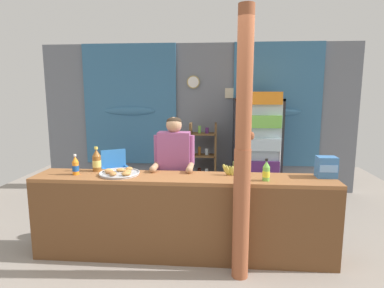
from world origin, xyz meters
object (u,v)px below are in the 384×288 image
object	(u,v)px
bottle_shelf_rack	(203,158)
soda_bottle_lime_soda	(266,171)
snack_box_biscuit	(326,167)
banana_bunch	(234,170)
soda_bottle_iced_tea	(97,161)
drink_fridge	(257,141)
plastic_lawn_chair	(116,172)
timber_post	(243,155)
soda_bottle_orange_soda	(75,166)
pastry_tray	(119,173)
stall_counter	(182,211)
shopkeeper	(174,164)

from	to	relation	value
bottle_shelf_rack	soda_bottle_lime_soda	distance (m)	2.46
snack_box_biscuit	banana_bunch	distance (m)	0.99
bottle_shelf_rack	soda_bottle_iced_tea	size ratio (longest dim) A/B	4.51
drink_fridge	plastic_lawn_chair	bearing A→B (deg)	-173.09
timber_post	soda_bottle_iced_tea	bearing A→B (deg)	162.14
timber_post	soda_bottle_orange_soda	distance (m)	1.86
timber_post	bottle_shelf_rack	xyz separation A→B (m)	(-0.50, 2.59, -0.58)
plastic_lawn_chair	snack_box_biscuit	world-z (taller)	snack_box_biscuit
plastic_lawn_chair	pastry_tray	world-z (taller)	pastry_tray
soda_bottle_orange_soda	banana_bunch	world-z (taller)	soda_bottle_orange_soda
snack_box_biscuit	timber_post	bearing A→B (deg)	-153.44
timber_post	stall_counter	bearing A→B (deg)	156.57
drink_fridge	soda_bottle_iced_tea	world-z (taller)	drink_fridge
timber_post	soda_bottle_orange_soda	bearing A→B (deg)	169.01
soda_bottle_orange_soda	banana_bunch	distance (m)	1.76
plastic_lawn_chair	soda_bottle_orange_soda	xyz separation A→B (m)	(0.14, -1.77, 0.53)
snack_box_biscuit	banana_bunch	size ratio (longest dim) A/B	0.84
shopkeeper	pastry_tray	size ratio (longest dim) A/B	3.43
shopkeeper	stall_counter	bearing A→B (deg)	-73.63
shopkeeper	pastry_tray	world-z (taller)	shopkeeper
drink_fridge	soda_bottle_lime_soda	xyz separation A→B (m)	(-0.15, -2.13, 0.01)
pastry_tray	stall_counter	bearing A→B (deg)	-9.59
bottle_shelf_rack	soda_bottle_iced_tea	distance (m)	2.38
snack_box_biscuit	pastry_tray	world-z (taller)	snack_box_biscuit
stall_counter	timber_post	world-z (taller)	timber_post
drink_fridge	soda_bottle_iced_tea	bearing A→B (deg)	-137.61
bottle_shelf_rack	banana_bunch	world-z (taller)	bottle_shelf_rack
banana_bunch	pastry_tray	bearing A→B (deg)	-176.42
bottle_shelf_rack	shopkeeper	distance (m)	1.85
timber_post	shopkeeper	world-z (taller)	timber_post
shopkeeper	snack_box_biscuit	world-z (taller)	shopkeeper
drink_fridge	pastry_tray	bearing A→B (deg)	-130.86
bottle_shelf_rack	plastic_lawn_chair	bearing A→B (deg)	-162.16
stall_counter	soda_bottle_lime_soda	bearing A→B (deg)	0.63
soda_bottle_orange_soda	snack_box_biscuit	distance (m)	2.75
plastic_lawn_chair	snack_box_biscuit	bearing A→B (deg)	-29.84
snack_box_biscuit	banana_bunch	bearing A→B (deg)	-180.00
banana_bunch	drink_fridge	bearing A→B (deg)	76.07
timber_post	snack_box_biscuit	world-z (taller)	timber_post
soda_bottle_iced_tea	soda_bottle_orange_soda	bearing A→B (deg)	-135.09
soda_bottle_iced_tea	snack_box_biscuit	size ratio (longest dim) A/B	1.27
soda_bottle_orange_soda	snack_box_biscuit	world-z (taller)	soda_bottle_orange_soda
stall_counter	timber_post	size ratio (longest dim) A/B	1.26
soda_bottle_lime_soda	pastry_tray	bearing A→B (deg)	176.03
bottle_shelf_rack	pastry_tray	world-z (taller)	bottle_shelf_rack
soda_bottle_lime_soda	soda_bottle_orange_soda	distance (m)	2.08
pastry_tray	banana_bunch	xyz separation A→B (m)	(1.27, 0.08, 0.04)
bottle_shelf_rack	soda_bottle_orange_soda	world-z (taller)	bottle_shelf_rack
soda_bottle_orange_soda	pastry_tray	bearing A→B (deg)	4.06
bottle_shelf_rack	pastry_tray	bearing A→B (deg)	-110.64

